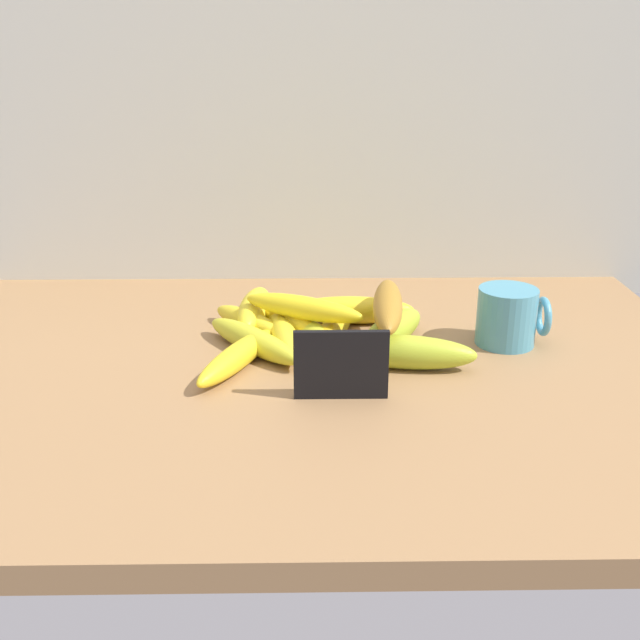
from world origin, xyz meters
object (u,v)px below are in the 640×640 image
at_px(banana_1, 286,317).
at_px(banana_12, 303,308).
at_px(chalkboard_sign, 341,367).
at_px(banana_11, 404,353).
at_px(banana_2, 337,323).
at_px(banana_3, 311,333).
at_px(banana_13, 388,306).
at_px(banana_9, 254,309).
at_px(banana_10, 237,356).
at_px(coffee_mug, 508,317).
at_px(banana_5, 253,341).
at_px(banana_4, 337,347).
at_px(banana_6, 392,330).
at_px(banana_8, 283,333).
at_px(banana_0, 350,310).
at_px(banana_7, 250,322).

bearing_deg(banana_1, banana_12, -58.35).
height_order(chalkboard_sign, banana_11, chalkboard_sign).
relative_size(banana_2, banana_3, 1.13).
bearing_deg(banana_1, banana_13, -26.55).
relative_size(banana_9, banana_10, 0.89).
relative_size(coffee_mug, banana_5, 0.50).
height_order(banana_1, banana_10, banana_1).
bearing_deg(banana_2, chalkboard_sign, -90.77).
xyz_separation_m(banana_4, banana_13, (0.07, 0.03, 0.05)).
bearing_deg(banana_6, banana_8, 178.50).
bearing_deg(banana_13, banana_3, 169.92).
distance_m(banana_10, banana_12, 0.13).
relative_size(banana_5, banana_11, 1.03).
height_order(banana_1, banana_8, banana_1).
bearing_deg(banana_2, banana_11, -55.57).
bearing_deg(banana_3, banana_12, 135.19).
xyz_separation_m(banana_4, banana_6, (0.08, 0.05, 0.00)).
distance_m(banana_0, banana_9, 0.14).
bearing_deg(banana_11, banana_4, 159.67).
relative_size(banana_1, banana_5, 0.83).
bearing_deg(banana_9, banana_6, -24.23).
bearing_deg(banana_0, banana_4, -100.80).
relative_size(banana_6, banana_11, 0.83).
bearing_deg(banana_6, banana_1, 159.71).
bearing_deg(coffee_mug, banana_10, -168.07).
height_order(banana_5, banana_9, banana_9).
xyz_separation_m(banana_5, banana_6, (0.19, 0.02, 0.00)).
height_order(banana_10, banana_12, banana_12).
xyz_separation_m(banana_7, banana_11, (0.20, -0.13, 0.01)).
xyz_separation_m(coffee_mug, banana_10, (-0.36, -0.08, -0.02)).
bearing_deg(banana_11, chalkboard_sign, -136.07).
height_order(banana_2, banana_12, banana_12).
relative_size(banana_10, banana_13, 0.96).
distance_m(coffee_mug, banana_9, 0.36).
xyz_separation_m(chalkboard_sign, banana_5, (-0.11, 0.13, -0.02)).
bearing_deg(banana_3, chalkboard_sign, -78.03).
bearing_deg(banana_6, banana_9, 155.77).
relative_size(coffee_mug, banana_8, 0.48).
bearing_deg(banana_8, banana_7, 137.36).
xyz_separation_m(banana_4, banana_10, (-0.13, -0.03, -0.00)).
bearing_deg(banana_8, coffee_mug, -0.19).
distance_m(banana_4, banana_8, 0.09).
distance_m(banana_8, banana_12, 0.04).
bearing_deg(banana_3, banana_7, 152.22).
xyz_separation_m(banana_3, banana_8, (-0.04, 0.00, 0.00)).
distance_m(banana_7, banana_11, 0.24).
xyz_separation_m(banana_2, banana_11, (0.08, -0.12, 0.00)).
xyz_separation_m(banana_1, banana_11, (0.15, -0.13, 0.00)).
relative_size(banana_5, banana_7, 1.25).
xyz_separation_m(banana_1, banana_12, (0.03, -0.04, 0.03)).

